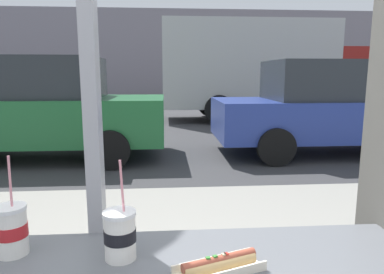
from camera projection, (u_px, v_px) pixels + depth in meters
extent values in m
plane|color=#38383A|center=(156.00, 133.00, 9.20)|extent=(60.00, 60.00, 0.00)
cube|color=gray|center=(137.00, 251.00, 2.91)|extent=(16.00, 2.80, 0.15)
cube|color=#404245|center=(95.00, 237.00, 1.21)|extent=(2.06, 0.02, 0.02)
cube|color=#9E9EA3|center=(88.00, 22.00, 1.14)|extent=(0.05, 0.08, 1.41)
cube|color=gray|center=(161.00, 54.00, 23.11)|extent=(28.00, 1.20, 5.57)
cylinder|color=white|center=(12.00, 232.00, 1.07)|extent=(0.09, 0.09, 0.14)
cylinder|color=red|center=(11.00, 230.00, 1.06)|extent=(0.09, 0.09, 0.04)
cylinder|color=black|center=(10.00, 211.00, 1.05)|extent=(0.08, 0.08, 0.01)
cylinder|color=white|center=(9.00, 208.00, 1.05)|extent=(0.10, 0.10, 0.01)
cylinder|color=pink|center=(11.00, 188.00, 1.04)|extent=(0.02, 0.03, 0.20)
cylinder|color=white|center=(120.00, 237.00, 1.04)|extent=(0.09, 0.09, 0.13)
cylinder|color=black|center=(120.00, 235.00, 1.04)|extent=(0.09, 0.09, 0.04)
cylinder|color=black|center=(119.00, 217.00, 1.03)|extent=(0.08, 0.08, 0.01)
cylinder|color=white|center=(119.00, 213.00, 1.03)|extent=(0.10, 0.10, 0.01)
cylinder|color=pink|center=(122.00, 193.00, 1.01)|extent=(0.01, 0.03, 0.20)
cube|color=beige|center=(219.00, 272.00, 0.98)|extent=(0.27, 0.16, 0.01)
cube|color=beige|center=(213.00, 261.00, 1.01)|extent=(0.24, 0.09, 0.03)
cylinder|color=tan|center=(219.00, 264.00, 0.97)|extent=(0.22, 0.11, 0.04)
cylinder|color=#9E4733|center=(219.00, 260.00, 0.97)|extent=(0.22, 0.10, 0.03)
cube|color=beige|center=(224.00, 255.00, 0.97)|extent=(0.02, 0.01, 0.01)
cube|color=#337A2D|center=(208.00, 259.00, 0.95)|extent=(0.01, 0.01, 0.01)
cube|color=red|center=(226.00, 254.00, 0.98)|extent=(0.01, 0.01, 0.01)
cube|color=#337A2D|center=(215.00, 257.00, 0.96)|extent=(0.02, 0.01, 0.01)
cube|color=#236B38|center=(38.00, 120.00, 6.34)|extent=(4.50, 1.79, 0.78)
cube|color=#282D33|center=(32.00, 77.00, 6.21)|extent=(2.34, 1.57, 0.71)
cylinder|color=black|center=(123.00, 132.00, 7.39)|extent=(0.64, 0.18, 0.64)
cylinder|color=black|center=(110.00, 150.00, 5.64)|extent=(0.64, 0.18, 0.64)
cube|color=#283D93|center=(336.00, 118.00, 6.76)|extent=(4.58, 1.73, 0.72)
cube|color=#282D33|center=(333.00, 80.00, 6.63)|extent=(2.38, 1.53, 0.72)
cylinder|color=black|center=(378.00, 129.00, 7.78)|extent=(0.64, 0.18, 0.64)
cylinder|color=black|center=(251.00, 131.00, 7.57)|extent=(0.64, 0.18, 0.64)
cylinder|color=black|center=(276.00, 147.00, 5.87)|extent=(0.64, 0.18, 0.64)
cube|color=beige|center=(246.00, 65.00, 11.59)|extent=(5.44, 2.20, 2.71)
cube|color=maroon|center=(348.00, 78.00, 11.93)|extent=(1.90, 2.10, 1.90)
cylinder|color=black|center=(332.00, 103.00, 13.12)|extent=(0.90, 0.24, 0.90)
cylinder|color=black|center=(363.00, 109.00, 11.06)|extent=(0.90, 0.24, 0.90)
cylinder|color=black|center=(210.00, 104.00, 12.83)|extent=(0.90, 0.24, 0.90)
cylinder|color=black|center=(219.00, 110.00, 10.67)|extent=(0.90, 0.24, 0.90)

